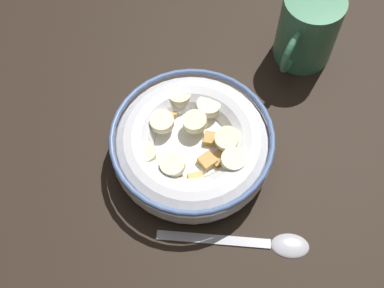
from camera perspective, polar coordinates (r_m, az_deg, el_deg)
name	(u,v)px	position (r cm, az deg, el deg)	size (l,w,h in cm)	color
ground_plane	(192,160)	(60.06, 0.00, -1.78)	(99.90, 99.90, 2.00)	black
cereal_bowl	(192,146)	(56.84, 0.01, -0.18)	(17.51, 17.51, 5.11)	silver
spoon	(265,243)	(55.59, 7.87, -10.56)	(8.90, 14.92, 0.80)	#A5A5AD
coffee_mug	(307,29)	(64.62, 12.35, 12.03)	(10.08, 7.08, 9.31)	#3F7F59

